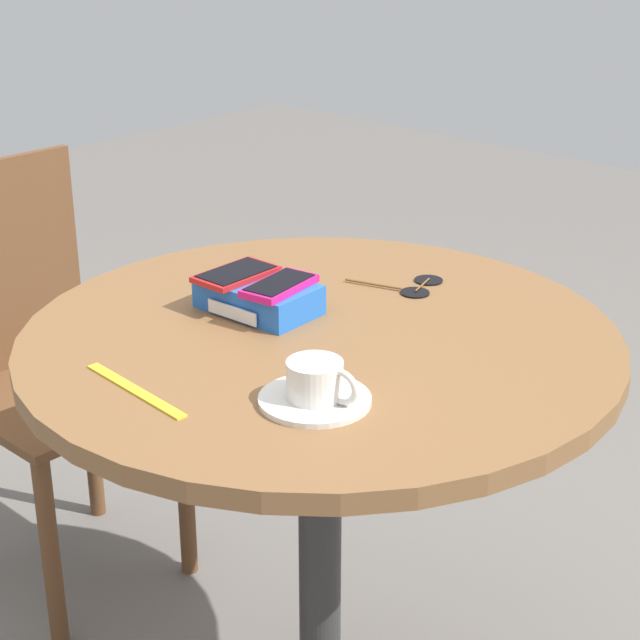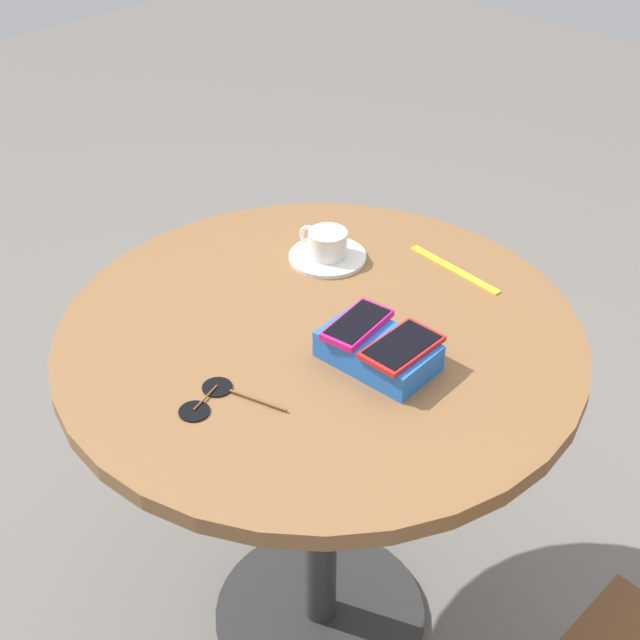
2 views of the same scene
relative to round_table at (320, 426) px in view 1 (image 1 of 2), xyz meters
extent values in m
cylinder|color=#2D2D2D|center=(0.00, 0.00, -0.24)|extent=(0.07, 0.07, 0.74)
cylinder|color=brown|center=(0.00, 0.00, 0.14)|extent=(0.90, 0.90, 0.03)
cube|color=blue|center=(-0.13, 0.00, 0.18)|extent=(0.19, 0.12, 0.05)
cube|color=white|center=(-0.13, -0.06, 0.17)|extent=(0.10, 0.01, 0.02)
cube|color=red|center=(-0.17, -0.01, 0.21)|extent=(0.08, 0.13, 0.01)
cube|color=black|center=(-0.17, -0.01, 0.22)|extent=(0.07, 0.12, 0.00)
cube|color=#D11975|center=(-0.08, 0.00, 0.21)|extent=(0.08, 0.13, 0.01)
cube|color=black|center=(-0.08, 0.00, 0.22)|extent=(0.07, 0.12, 0.00)
cylinder|color=silver|center=(0.15, -0.17, 0.16)|extent=(0.15, 0.15, 0.01)
cylinder|color=silver|center=(0.15, -0.17, 0.19)|extent=(0.07, 0.07, 0.05)
cylinder|color=brown|center=(0.15, -0.17, 0.21)|extent=(0.06, 0.06, 0.00)
torus|color=silver|center=(0.19, -0.17, 0.19)|extent=(0.05, 0.02, 0.05)
cube|color=yellow|center=(-0.05, -0.31, 0.16)|extent=(0.21, 0.03, 0.00)
cylinder|color=black|center=(-0.01, 0.28, 0.16)|extent=(0.05, 0.05, 0.00)
cylinder|color=black|center=(0.01, 0.22, 0.16)|extent=(0.05, 0.05, 0.00)
cylinder|color=brown|center=(0.00, 0.25, 0.16)|extent=(0.02, 0.06, 0.00)
cylinder|color=brown|center=(-0.06, 0.20, 0.16)|extent=(0.10, 0.03, 0.00)
cube|color=brown|center=(-0.72, 0.01, -0.19)|extent=(0.39, 0.39, 0.02)
cube|color=brown|center=(-0.90, 0.01, 0.04)|extent=(0.02, 0.36, 0.45)
cylinder|color=brown|center=(-0.55, -0.16, -0.42)|extent=(0.04, 0.04, 0.43)
cylinder|color=brown|center=(-0.55, 0.18, -0.42)|extent=(0.04, 0.04, 0.43)
cylinder|color=brown|center=(-0.88, 0.18, -0.42)|extent=(0.04, 0.04, 0.43)
camera|label=1|loc=(0.98, -1.09, 0.79)|focal=60.00mm
camera|label=2|loc=(-0.85, 0.87, 1.06)|focal=50.00mm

